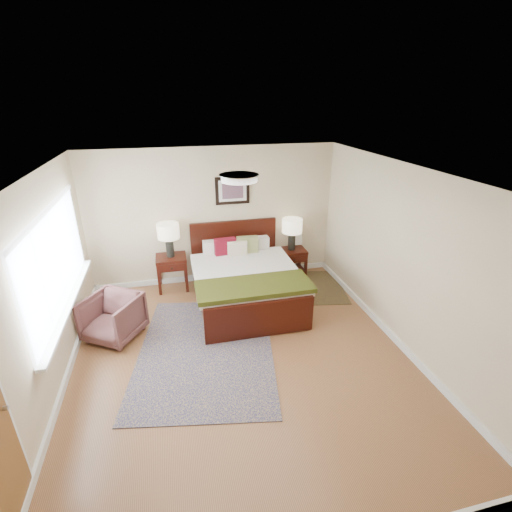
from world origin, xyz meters
The scene contains 17 objects.
floor centered at (0.00, 0.00, 0.00)m, with size 5.00×5.00×0.00m, color brown.
back_wall centered at (0.00, 2.50, 1.25)m, with size 4.50×0.04×2.50m, color beige.
front_wall centered at (0.00, -2.50, 1.25)m, with size 4.50×0.04×2.50m, color beige.
left_wall centered at (-2.25, 0.00, 1.25)m, with size 0.04×5.00×2.50m, color beige.
right_wall centered at (2.25, 0.00, 1.25)m, with size 0.04×5.00×2.50m, color beige.
ceiling centered at (0.00, 0.00, 2.50)m, with size 4.50×5.00×0.02m, color white.
window centered at (-2.20, 0.70, 1.38)m, with size 0.11×2.72×1.32m.
ceil_fixture centered at (0.00, 0.00, 2.47)m, with size 0.44×0.44×0.08m.
bed centered at (0.35, 1.46, 0.52)m, with size 1.74×2.11×1.13m.
wall_art centered at (0.35, 2.47, 1.72)m, with size 0.62×0.05×0.50m.
nightstand_left centered at (-0.84, 2.25, 0.51)m, with size 0.53×0.48×0.64m.
nightstand_right centered at (1.44, 2.26, 0.35)m, with size 0.55×0.42×0.55m.
lamp_left centered at (-0.84, 2.27, 1.08)m, with size 0.38×0.38×0.61m.
lamp_right centered at (1.44, 2.27, 0.99)m, with size 0.38×0.38×0.61m.
armchair centered at (-1.73, 0.93, 0.33)m, with size 0.71×0.73×0.66m, color brown.
rug_persian centered at (-0.46, 0.29, 0.01)m, with size 1.84×2.60×0.01m, color #0E1346.
rug_navy centered at (1.80, 1.66, 0.01)m, with size 0.87×1.31×0.01m, color black.
Camera 1 is at (-0.77, -4.00, 3.31)m, focal length 26.00 mm.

